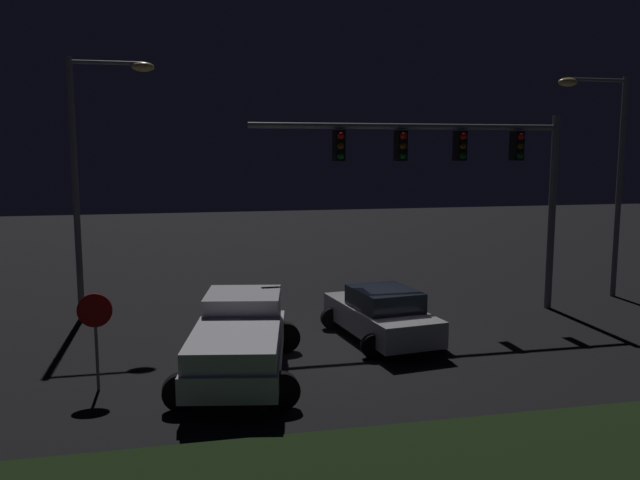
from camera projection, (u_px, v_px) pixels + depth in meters
ground_plane at (377, 343)px, 18.22m from camera, size 80.00×80.00×0.00m
pickup_truck at (240, 335)px, 15.49m from camera, size 3.54×5.68×1.80m
car_sedan at (381, 314)px, 18.45m from camera, size 2.87×4.60×1.51m
traffic_signal_gantry at (461, 161)px, 20.87m from camera, size 10.32×0.56×6.50m
street_lamp_left at (91, 157)px, 20.33m from camera, size 2.63×0.44×8.19m
street_lamp_right at (607, 159)px, 23.29m from camera, size 2.75×0.44×7.95m
stop_sign at (95, 323)px, 14.40m from camera, size 0.76×0.08×2.23m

